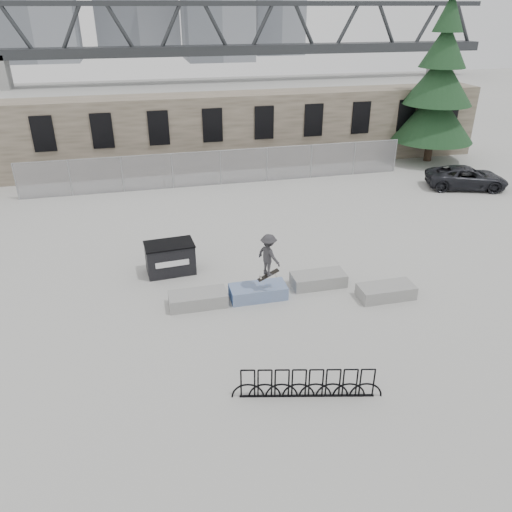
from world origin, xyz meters
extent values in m
plane|color=#AEAEA9|center=(0.00, 0.00, 0.00)|extent=(120.00, 120.00, 0.00)
cube|color=#655A4A|center=(0.00, 16.25, 2.25)|extent=(36.00, 2.50, 4.50)
cube|color=black|center=(-9.60, 14.98, 2.90)|extent=(1.20, 0.12, 2.00)
cube|color=black|center=(-6.40, 14.98, 2.90)|extent=(1.20, 0.12, 2.00)
cube|color=black|center=(-3.20, 14.98, 2.90)|extent=(1.20, 0.12, 2.00)
cube|color=black|center=(0.00, 14.98, 2.90)|extent=(1.20, 0.12, 2.00)
cube|color=black|center=(3.20, 14.98, 2.90)|extent=(1.20, 0.12, 2.00)
cube|color=black|center=(6.40, 14.98, 2.90)|extent=(1.20, 0.12, 2.00)
cube|color=black|center=(9.60, 14.98, 2.90)|extent=(1.20, 0.12, 2.00)
cube|color=black|center=(12.80, 14.98, 2.90)|extent=(1.20, 0.12, 2.00)
cube|color=black|center=(16.00, 14.98, 2.90)|extent=(1.20, 0.12, 2.00)
cylinder|color=gray|center=(-11.00, 12.50, 1.00)|extent=(0.06, 0.06, 2.00)
cylinder|color=gray|center=(-8.25, 12.50, 1.00)|extent=(0.06, 0.06, 2.00)
cylinder|color=gray|center=(-5.50, 12.50, 1.00)|extent=(0.06, 0.06, 2.00)
cylinder|color=gray|center=(-2.75, 12.50, 1.00)|extent=(0.06, 0.06, 2.00)
cylinder|color=gray|center=(0.00, 12.50, 1.00)|extent=(0.06, 0.06, 2.00)
cylinder|color=gray|center=(2.75, 12.50, 1.00)|extent=(0.06, 0.06, 2.00)
cylinder|color=gray|center=(5.50, 12.50, 1.00)|extent=(0.06, 0.06, 2.00)
cylinder|color=gray|center=(8.25, 12.50, 1.00)|extent=(0.06, 0.06, 2.00)
cylinder|color=gray|center=(11.00, 12.50, 1.00)|extent=(0.06, 0.06, 2.00)
cube|color=#99999E|center=(0.00, 12.50, 1.00)|extent=(22.00, 0.02, 2.00)
cylinder|color=gray|center=(0.00, 12.50, 2.00)|extent=(22.00, 0.04, 0.04)
cube|color=gray|center=(-3.01, -0.22, 0.24)|extent=(2.00, 0.90, 0.48)
cube|color=#2D471E|center=(-3.01, -0.22, 0.42)|extent=(1.76, 0.66, 0.10)
cube|color=#385FAA|center=(-0.86, -0.23, 0.24)|extent=(2.00, 0.90, 0.48)
cube|color=#2D471E|center=(-0.86, -0.23, 0.42)|extent=(1.76, 0.66, 0.10)
cube|color=gray|center=(1.53, 0.11, 0.24)|extent=(2.00, 0.90, 0.48)
cube|color=#2D471E|center=(1.53, 0.11, 0.42)|extent=(1.76, 0.66, 0.10)
cube|color=gray|center=(3.58, -1.27, 0.24)|extent=(2.00, 0.90, 0.48)
cube|color=#2D471E|center=(3.58, -1.27, 0.42)|extent=(1.76, 0.66, 0.10)
cube|color=black|center=(-3.73, 2.43, 0.59)|extent=(1.89, 1.22, 1.18)
cube|color=black|center=(-3.73, 2.43, 1.20)|extent=(1.94, 1.27, 0.05)
cube|color=white|center=(-3.69, 1.87, 0.64)|extent=(1.27, 0.11, 0.23)
cube|color=black|center=(-0.79, -5.44, 0.02)|extent=(3.52, 0.86, 0.04)
torus|color=black|center=(-2.32, -5.09, 0.45)|extent=(0.88, 0.25, 0.89)
torus|color=black|center=(-1.88, -5.19, 0.45)|extent=(0.88, 0.25, 0.89)
torus|color=black|center=(-1.44, -5.29, 0.45)|extent=(0.88, 0.25, 0.89)
torus|color=black|center=(-1.00, -5.39, 0.45)|extent=(0.88, 0.25, 0.89)
torus|color=black|center=(-0.57, -5.49, 0.45)|extent=(0.88, 0.25, 0.89)
torus|color=black|center=(-0.13, -5.59, 0.45)|extent=(0.88, 0.25, 0.89)
torus|color=black|center=(0.31, -5.69, 0.45)|extent=(0.88, 0.25, 0.89)
torus|color=black|center=(0.75, -5.79, 0.45)|extent=(0.88, 0.25, 0.89)
cylinder|color=#38281E|center=(14.36, 14.22, 1.09)|extent=(0.50, 0.50, 2.17)
cone|color=black|center=(14.36, 14.22, 3.00)|extent=(5.25, 5.25, 3.20)
cone|color=black|center=(14.36, 14.22, 5.20)|extent=(4.33, 4.33, 3.00)
cone|color=black|center=(14.36, 14.22, 7.20)|extent=(2.86, 2.86, 2.60)
cone|color=black|center=(14.36, 14.22, 9.00)|extent=(1.83, 1.83, 2.20)
cube|color=#2D3033|center=(10.00, 55.00, 4.00)|extent=(70.00, 3.00, 1.20)
cube|color=#2D3033|center=(10.00, 55.00, 9.50)|extent=(70.00, 0.60, 0.60)
cube|color=gray|center=(-20.00, 55.00, 2.00)|extent=(2.00, 3.00, 4.00)
cube|color=gray|center=(40.00, 55.00, 2.00)|extent=(2.00, 3.00, 4.00)
imported|color=black|center=(13.47, 8.64, 0.62)|extent=(4.86, 3.33, 1.24)
imported|color=#302F32|center=(-0.57, -0.50, 1.81)|extent=(0.97, 1.12, 1.50)
cube|color=black|center=(-0.57, -0.50, 1.03)|extent=(0.78, 0.30, 0.31)
cylinder|color=beige|center=(-0.85, -0.57, 0.98)|extent=(0.06, 0.03, 0.06)
cylinder|color=beige|center=(-0.85, -0.43, 0.98)|extent=(0.06, 0.03, 0.06)
cylinder|color=beige|center=(-0.29, -0.57, 0.98)|extent=(0.06, 0.03, 0.06)
cylinder|color=beige|center=(-0.29, -0.43, 0.98)|extent=(0.06, 0.03, 0.06)
camera|label=1|loc=(-4.48, -15.07, 9.39)|focal=35.00mm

